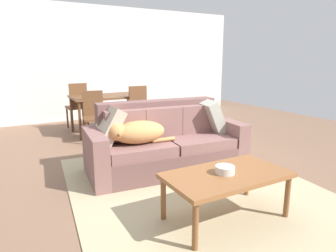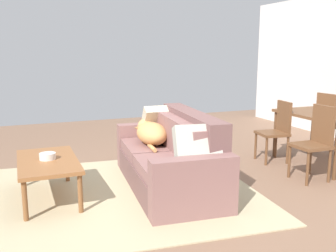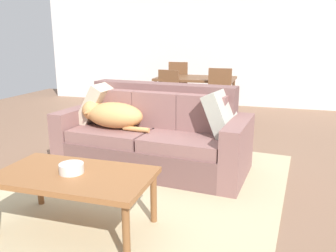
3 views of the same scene
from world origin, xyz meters
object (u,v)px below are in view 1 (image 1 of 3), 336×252
at_px(coffee_table, 227,178).
at_px(bowl_on_coffee_table, 225,170).
at_px(couch, 165,144).
at_px(throw_pillow_by_right_arm, 211,117).
at_px(dining_chair_far_left, 78,104).
at_px(dining_chair_near_left, 94,114).
at_px(dog_on_left_cushion, 136,132).
at_px(throw_pillow_by_left_arm, 108,125).
at_px(dining_table, 106,99).
at_px(dining_chair_near_right, 140,109).

relative_size(coffee_table, bowl_on_coffee_table, 6.40).
height_order(couch, throw_pillow_by_right_arm, couch).
distance_m(coffee_table, dining_chair_far_left, 4.37).
bearing_deg(throw_pillow_by_right_arm, dining_chair_near_left, 122.04).
bearing_deg(dining_chair_near_left, bowl_on_coffee_table, -76.63).
xyz_separation_m(throw_pillow_by_right_arm, bowl_on_coffee_table, (-0.89, -1.39, -0.17)).
bearing_deg(dining_chair_near_left, throw_pillow_by_right_arm, -49.74).
distance_m(dog_on_left_cushion, coffee_table, 1.37).
distance_m(throw_pillow_by_left_arm, dining_chair_far_left, 2.82).
height_order(dining_chair_near_left, dining_chair_far_left, dining_chair_far_left).
height_order(dining_table, dining_chair_near_left, dining_chair_near_left).
bearing_deg(couch, dining_chair_near_right, 81.78).
xyz_separation_m(dog_on_left_cushion, throw_pillow_by_left_arm, (-0.28, 0.22, 0.07)).
bearing_deg(dining_chair_far_left, couch, 96.17).
relative_size(couch, dining_table, 1.60).
xyz_separation_m(coffee_table, dining_chair_far_left, (-0.37, 4.35, 0.13)).
bearing_deg(dog_on_left_cushion, bowl_on_coffee_table, -71.34).
bearing_deg(throw_pillow_by_right_arm, bowl_on_coffee_table, -122.46).
relative_size(throw_pillow_by_left_arm, throw_pillow_by_right_arm, 1.02).
xyz_separation_m(throw_pillow_by_left_arm, dining_table, (0.68, 2.27, 0.02)).
bearing_deg(dog_on_left_cushion, coffee_table, -70.57).
xyz_separation_m(throw_pillow_by_left_arm, dining_chair_near_left, (0.30, 1.75, -0.17)).
height_order(couch, bowl_on_coffee_table, couch).
height_order(dog_on_left_cushion, coffee_table, dog_on_left_cushion).
relative_size(throw_pillow_by_left_arm, dining_table, 0.36).
height_order(couch, coffee_table, couch).
bearing_deg(coffee_table, bowl_on_coffee_table, 167.68).
distance_m(throw_pillow_by_left_arm, bowl_on_coffee_table, 1.65).
relative_size(throw_pillow_by_left_arm, dining_chair_near_right, 0.50).
bearing_deg(throw_pillow_by_right_arm, dining_chair_near_right, 99.73).
relative_size(bowl_on_coffee_table, dining_chair_near_right, 0.19).
relative_size(throw_pillow_by_right_arm, coffee_table, 0.41).
height_order(coffee_table, dining_chair_near_right, dining_chair_near_right).
height_order(dining_chair_near_left, dining_chair_near_right, dining_chair_near_right).
bearing_deg(dog_on_left_cushion, couch, 18.75).
xyz_separation_m(dog_on_left_cushion, coffee_table, (0.33, -1.31, -0.18)).
bearing_deg(throw_pillow_by_left_arm, dog_on_left_cushion, -38.28).
relative_size(dog_on_left_cushion, throw_pillow_by_right_arm, 1.76).
relative_size(dog_on_left_cushion, dining_chair_far_left, 0.85).
bearing_deg(dining_chair_near_left, dining_chair_near_right, 3.26).
distance_m(dog_on_left_cushion, dining_table, 2.52).
distance_m(couch, dining_chair_near_right, 1.85).
distance_m(dog_on_left_cushion, dining_chair_near_right, 2.09).
xyz_separation_m(dining_table, dining_chair_far_left, (-0.44, 0.54, -0.14)).
bearing_deg(throw_pillow_by_right_arm, throw_pillow_by_left_arm, 174.63).
bearing_deg(coffee_table, couch, 85.04).
bearing_deg(throw_pillow_by_left_arm, dining_chair_far_left, 85.19).
relative_size(couch, throw_pillow_by_right_arm, 4.52).
height_order(couch, dining_chair_far_left, dining_chair_far_left).
xyz_separation_m(throw_pillow_by_right_arm, dining_table, (-0.80, 2.41, 0.02)).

